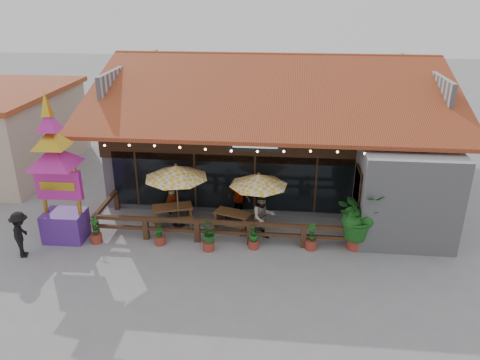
# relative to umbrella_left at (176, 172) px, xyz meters

# --- Properties ---
(ground) EXTENTS (100.00, 100.00, 0.00)m
(ground) POSITION_rel_umbrella_left_xyz_m (3.49, -0.66, -2.35)
(ground) COLOR gray
(ground) RESTS_ON ground
(restaurant_building) EXTENTS (15.50, 14.73, 6.09)m
(restaurant_building) POSITION_rel_umbrella_left_xyz_m (3.75, 5.95, -0.14)
(restaurant_building) COLOR #9D9DA2
(restaurant_building) RESTS_ON ground
(patio_railing) EXTENTS (10.00, 2.60, 0.92)m
(patio_railing) POSITION_rel_umbrella_left_xyz_m (1.24, -0.92, -1.74)
(patio_railing) COLOR #452C18
(patio_railing) RESTS_ON ground
(umbrella_left) EXTENTS (2.88, 2.88, 2.69)m
(umbrella_left) POSITION_rel_umbrella_left_xyz_m (0.00, 0.00, 0.00)
(umbrella_left) COLOR brown
(umbrella_left) RESTS_ON ground
(umbrella_right) EXTENTS (2.79, 2.79, 2.44)m
(umbrella_right) POSITION_rel_umbrella_left_xyz_m (3.22, 0.06, -0.22)
(umbrella_right) COLOR brown
(umbrella_right) RESTS_ON ground
(picnic_table_left) EXTENTS (1.95, 1.81, 0.77)m
(picnic_table_left) POSITION_rel_umbrella_left_xyz_m (-0.29, 0.19, -1.83)
(picnic_table_left) COLOR brown
(picnic_table_left) RESTS_ON ground
(picnic_table_right) EXTENTS (1.75, 1.63, 0.69)m
(picnic_table_right) POSITION_rel_umbrella_left_xyz_m (2.21, 0.07, -1.88)
(picnic_table_right) COLOR brown
(picnic_table_right) RESTS_ON ground
(thai_sign_tower) EXTENTS (2.31, 2.31, 6.14)m
(thai_sign_tower) POSITION_rel_umbrella_left_xyz_m (-4.06, -1.47, 0.90)
(thai_sign_tower) COLOR #4F2587
(thai_sign_tower) RESTS_ON ground
(tropical_plant) EXTENTS (2.17, 2.09, 2.32)m
(tropical_plant) POSITION_rel_umbrella_left_xyz_m (6.91, -1.06, -1.02)
(tropical_plant) COLOR maroon
(tropical_plant) RESTS_ON ground
(diner_a) EXTENTS (0.73, 0.70, 1.69)m
(diner_a) POSITION_rel_umbrella_left_xyz_m (-0.52, 1.08, -1.51)
(diner_a) COLOR #331D10
(diner_a) RESTS_ON ground
(diner_b) EXTENTS (1.13, 1.02, 1.90)m
(diner_b) POSITION_rel_umbrella_left_xyz_m (3.45, -0.72, -1.40)
(diner_b) COLOR #331D10
(diner_b) RESTS_ON ground
(diner_c) EXTENTS (1.12, 0.84, 1.77)m
(diner_c) POSITION_rel_umbrella_left_xyz_m (2.37, 0.99, -1.47)
(diner_c) COLOR #331D10
(diner_c) RESTS_ON ground
(pedestrian) EXTENTS (0.99, 1.28, 1.74)m
(pedestrian) POSITION_rel_umbrella_left_xyz_m (-5.05, -2.80, -1.48)
(pedestrian) COLOR black
(pedestrian) RESTS_ON ground
(planter_a) EXTENTS (0.43, 0.43, 1.05)m
(planter_a) POSITION_rel_umbrella_left_xyz_m (-2.82, -1.62, -1.91)
(planter_a) COLOR maroon
(planter_a) RESTS_ON ground
(planter_b) EXTENTS (0.45, 0.47, 1.00)m
(planter_b) POSITION_rel_umbrella_left_xyz_m (-0.38, -1.51, -1.90)
(planter_b) COLOR maroon
(planter_b) RESTS_ON ground
(planter_c) EXTENTS (0.81, 0.77, 1.04)m
(planter_c) POSITION_rel_umbrella_left_xyz_m (1.51, -1.74, -1.76)
(planter_c) COLOR maroon
(planter_c) RESTS_ON ground
(planter_d) EXTENTS (0.49, 0.49, 0.96)m
(planter_d) POSITION_rel_umbrella_left_xyz_m (3.15, -1.44, -1.89)
(planter_d) COLOR maroon
(planter_d) RESTS_ON ground
(planter_e) EXTENTS (0.44, 0.44, 1.06)m
(planter_e) POSITION_rel_umbrella_left_xyz_m (5.28, -1.28, -1.91)
(planter_e) COLOR maroon
(planter_e) RESTS_ON ground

